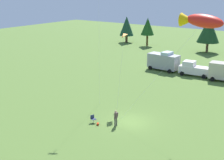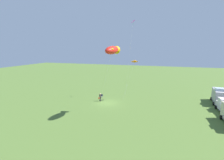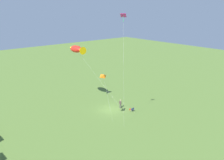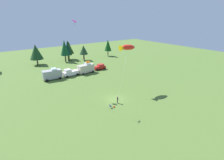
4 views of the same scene
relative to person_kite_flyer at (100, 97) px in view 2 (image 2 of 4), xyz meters
name	(u,v)px [view 2 (image 2 of 4)]	position (x,y,z in m)	size (l,w,h in m)	color
ground_plane	(107,103)	(0.75, 1.80, -1.02)	(160.00, 160.00, 0.00)	#506E2E
person_kite_flyer	(100,97)	(0.00, 0.00, 0.00)	(0.41, 0.60, 1.74)	#4D4A45
folding_chair	(102,96)	(-2.49, -0.72, -0.53)	(0.59, 0.59, 0.82)	navy
backpack_on_grass	(99,98)	(-1.65, -0.95, -0.91)	(0.32, 0.22, 0.22)	red
van_motorhome_grey	(219,96)	(-6.42, 23.70, 0.62)	(5.54, 2.92, 3.34)	#9E9DA2
kite_large_fish	(113,50)	(6.41, 4.93, 9.88)	(8.95, 5.97, 11.67)	red
kite_diamond_rainbow	(133,26)	(-6.26, 5.39, 14.98)	(1.46, 1.86, 17.30)	#DD339D
kite_delta_orange	(135,61)	(-3.52, 6.53, 7.46)	(1.24, 2.92, 8.84)	orange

